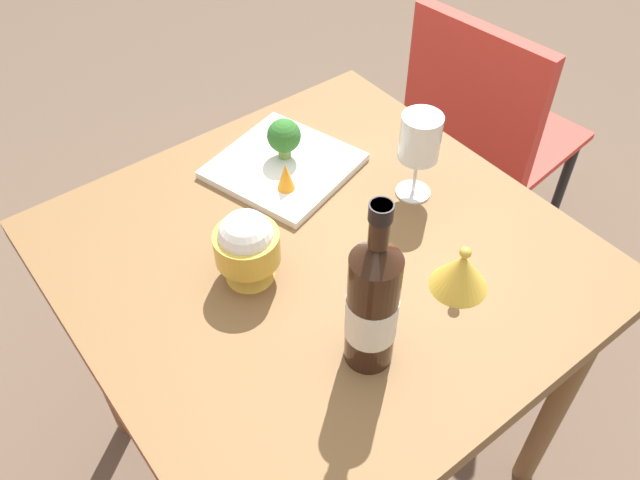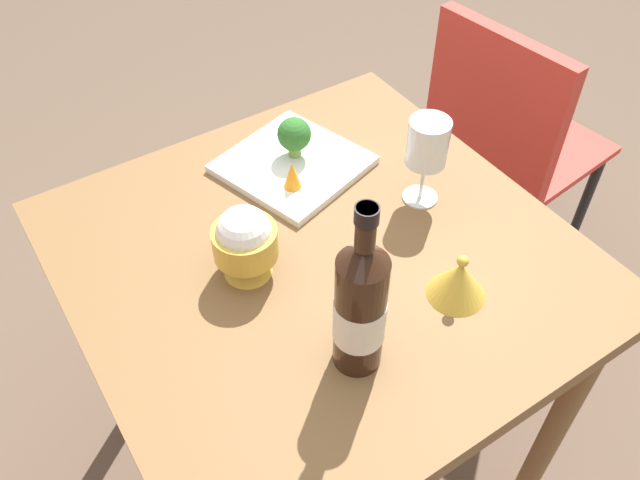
# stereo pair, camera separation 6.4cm
# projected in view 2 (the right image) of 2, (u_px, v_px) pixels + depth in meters

# --- Properties ---
(ground_plane) EXTENTS (8.00, 8.00, 0.00)m
(ground_plane) POSITION_uv_depth(u_px,v_px,m) (320.00, 448.00, 1.72)
(ground_plane) COLOR brown
(dining_table) EXTENTS (0.85, 0.85, 0.76)m
(dining_table) POSITION_uv_depth(u_px,v_px,m) (320.00, 286.00, 1.24)
(dining_table) COLOR brown
(dining_table) RESTS_ON ground_plane
(chair_by_wall) EXTENTS (0.44, 0.44, 0.85)m
(chair_by_wall) POSITION_uv_depth(u_px,v_px,m) (504.00, 133.00, 1.79)
(chair_by_wall) COLOR red
(chair_by_wall) RESTS_ON ground_plane
(wine_bottle) EXTENTS (0.08, 0.08, 0.32)m
(wine_bottle) POSITION_uv_depth(u_px,v_px,m) (360.00, 307.00, 0.93)
(wine_bottle) COLOR black
(wine_bottle) RESTS_ON dining_table
(wine_glass) EXTENTS (0.08, 0.08, 0.18)m
(wine_glass) POSITION_uv_depth(u_px,v_px,m) (428.00, 145.00, 1.18)
(wine_glass) COLOR white
(wine_glass) RESTS_ON dining_table
(rice_bowl) EXTENTS (0.11, 0.11, 0.14)m
(rice_bowl) POSITION_uv_depth(u_px,v_px,m) (245.00, 242.00, 1.09)
(rice_bowl) COLOR gold
(rice_bowl) RESTS_ON dining_table
(rice_bowl_lid) EXTENTS (0.10, 0.10, 0.09)m
(rice_bowl_lid) POSITION_uv_depth(u_px,v_px,m) (459.00, 279.00, 1.08)
(rice_bowl_lid) COLOR gold
(rice_bowl_lid) RESTS_ON dining_table
(serving_plate) EXTENTS (0.31, 0.31, 0.02)m
(serving_plate) POSITION_uv_depth(u_px,v_px,m) (293.00, 164.00, 1.33)
(serving_plate) COLOR white
(serving_plate) RESTS_ON dining_table
(broccoli_floret) EXTENTS (0.07, 0.07, 0.09)m
(broccoli_floret) POSITION_uv_depth(u_px,v_px,m) (294.00, 135.00, 1.30)
(broccoli_floret) COLOR #729E4C
(broccoli_floret) RESTS_ON serving_plate
(carrot_garnish_left) EXTENTS (0.04, 0.04, 0.06)m
(carrot_garnish_left) POSITION_uv_depth(u_px,v_px,m) (292.00, 175.00, 1.25)
(carrot_garnish_left) COLOR orange
(carrot_garnish_left) RESTS_ON serving_plate
(carrot_garnish_right) EXTENTS (0.04, 0.04, 0.05)m
(carrot_garnish_right) POSITION_uv_depth(u_px,v_px,m) (295.00, 126.00, 1.36)
(carrot_garnish_right) COLOR orange
(carrot_garnish_right) RESTS_ON serving_plate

